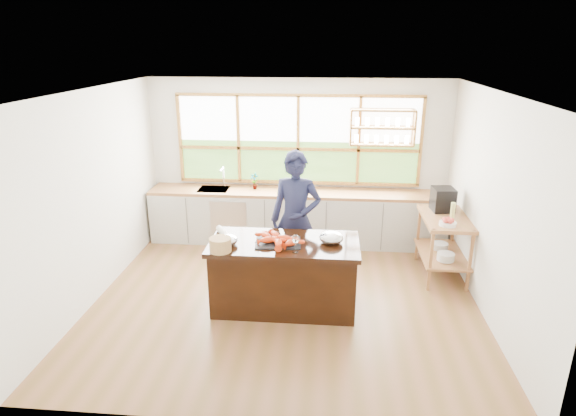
# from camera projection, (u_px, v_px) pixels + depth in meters

# --- Properties ---
(ground_plane) EXTENTS (5.00, 5.00, 0.00)m
(ground_plane) POSITION_uv_depth(u_px,v_px,m) (286.00, 298.00, 6.43)
(ground_plane) COLOR brown
(room_shell) EXTENTS (5.02, 4.52, 2.71)m
(room_shell) POSITION_uv_depth(u_px,v_px,m) (291.00, 161.00, 6.34)
(room_shell) COLOR silver
(room_shell) RESTS_ON ground_plane
(back_counter) EXTENTS (4.90, 0.63, 0.90)m
(back_counter) POSITION_uv_depth(u_px,v_px,m) (295.00, 216.00, 8.11)
(back_counter) COLOR beige
(back_counter) RESTS_ON ground_plane
(right_shelf_unit) EXTENTS (0.62, 1.10, 0.90)m
(right_shelf_unit) POSITION_uv_depth(u_px,v_px,m) (444.00, 236.00, 6.89)
(right_shelf_unit) COLOR #9D593C
(right_shelf_unit) RESTS_ON ground_plane
(island) EXTENTS (1.85, 0.90, 0.90)m
(island) POSITION_uv_depth(u_px,v_px,m) (284.00, 274.00, 6.09)
(island) COLOR black
(island) RESTS_ON ground_plane
(cook) EXTENTS (0.74, 0.53, 1.90)m
(cook) POSITION_uv_depth(u_px,v_px,m) (296.00, 220.00, 6.54)
(cook) COLOR #151832
(cook) RESTS_ON ground_plane
(potted_plant) EXTENTS (0.17, 0.14, 0.28)m
(potted_plant) POSITION_uv_depth(u_px,v_px,m) (254.00, 181.00, 8.03)
(potted_plant) COLOR slate
(potted_plant) RESTS_ON back_counter
(cutting_board) EXTENTS (0.44, 0.35, 0.01)m
(cutting_board) POSITION_uv_depth(u_px,v_px,m) (291.00, 191.00, 7.97)
(cutting_board) COLOR #64BC3C
(cutting_board) RESTS_ON back_counter
(espresso_machine) EXTENTS (0.33, 0.35, 0.34)m
(espresso_machine) POSITION_uv_depth(u_px,v_px,m) (443.00, 199.00, 6.99)
(espresso_machine) COLOR black
(espresso_machine) RESTS_ON right_shelf_unit
(wine_bottle) EXTENTS (0.07, 0.07, 0.26)m
(wine_bottle) POSITION_uv_depth(u_px,v_px,m) (453.00, 212.00, 6.61)
(wine_bottle) COLOR #C2C364
(wine_bottle) RESTS_ON right_shelf_unit
(fruit_bowl) EXTENTS (0.23, 0.23, 0.11)m
(fruit_bowl) POSITION_uv_depth(u_px,v_px,m) (448.00, 222.00, 6.46)
(fruit_bowl) COLOR silver
(fruit_bowl) RESTS_ON right_shelf_unit
(slate_board) EXTENTS (0.58, 0.44, 0.02)m
(slate_board) POSITION_uv_depth(u_px,v_px,m) (278.00, 243.00, 5.90)
(slate_board) COLOR black
(slate_board) RESTS_ON island
(lobster_pile) EXTENTS (0.55, 0.48, 0.08)m
(lobster_pile) POSITION_uv_depth(u_px,v_px,m) (277.00, 239.00, 5.88)
(lobster_pile) COLOR #E74510
(lobster_pile) RESTS_ON slate_board
(mixing_bowl_left) EXTENTS (0.27, 0.27, 0.13)m
(mixing_bowl_left) POSITION_uv_depth(u_px,v_px,m) (227.00, 240.00, 5.86)
(mixing_bowl_left) COLOR #B7B9BF
(mixing_bowl_left) RESTS_ON island
(mixing_bowl_right) EXTENTS (0.30, 0.30, 0.14)m
(mixing_bowl_right) POSITION_uv_depth(u_px,v_px,m) (331.00, 238.00, 5.91)
(mixing_bowl_right) COLOR #B7B9BF
(mixing_bowl_right) RESTS_ON island
(wine_glass) EXTENTS (0.08, 0.08, 0.22)m
(wine_glass) POSITION_uv_depth(u_px,v_px,m) (296.00, 240.00, 5.60)
(wine_glass) COLOR silver
(wine_glass) RESTS_ON island
(wicker_basket) EXTENTS (0.26, 0.26, 0.17)m
(wicker_basket) POSITION_uv_depth(u_px,v_px,m) (220.00, 245.00, 5.66)
(wicker_basket) COLOR tan
(wicker_basket) RESTS_ON island
(parchment_roll) EXTENTS (0.22, 0.30, 0.08)m
(parchment_roll) POSITION_uv_depth(u_px,v_px,m) (222.00, 232.00, 6.15)
(parchment_roll) COLOR silver
(parchment_roll) RESTS_ON island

